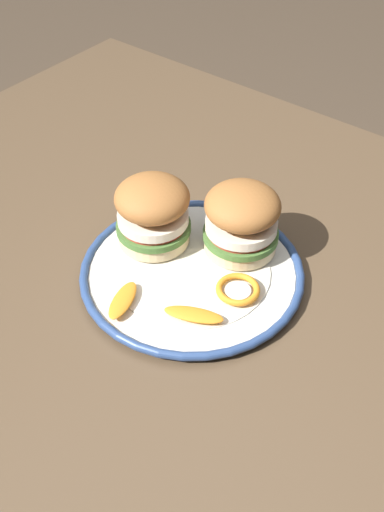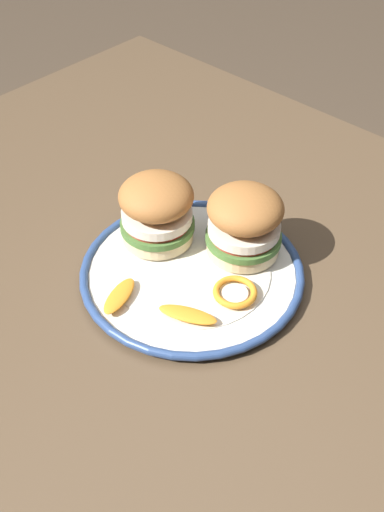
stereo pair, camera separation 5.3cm
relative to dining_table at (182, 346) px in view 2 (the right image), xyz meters
The scene contains 7 objects.
dining_table is the anchor object (origin of this frame).
dinner_plate 0.11m from the dining_table, 118.09° to the left, with size 0.31×0.31×0.02m.
sandwich_half_left 0.20m from the dining_table, 149.13° to the left, with size 0.14×0.14×0.10m.
sandwich_half_right 0.20m from the dining_table, 89.57° to the left, with size 0.13×0.13×0.10m.
orange_peel_curled 0.13m from the dining_table, 46.16° to the left, with size 0.08×0.08×0.01m.
orange_peel_strip_long 0.11m from the dining_table, 32.81° to the right, with size 0.08×0.05×0.01m.
orange_peel_strip_short 0.13m from the dining_table, 135.30° to the right, with size 0.05×0.07×0.01m.
Camera 2 is at (0.40, -0.41, 1.36)m, focal length 44.66 mm.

